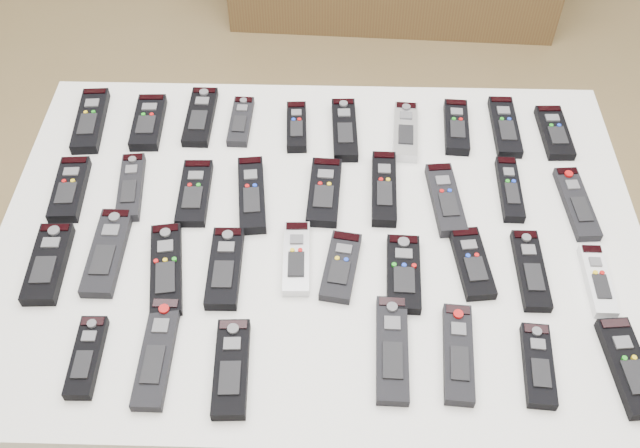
{
  "coord_description": "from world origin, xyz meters",
  "views": [
    {
      "loc": [
        0.13,
        -1.02,
        1.85
      ],
      "look_at": [
        0.1,
        -0.14,
        0.8
      ],
      "focal_mm": 40.0,
      "sensor_mm": 36.0,
      "label": 1
    }
  ],
  "objects_px": {
    "remote_8": "(505,127)",
    "remote_20": "(107,252)",
    "table": "(320,249)",
    "remote_1": "(148,122)",
    "remote_22": "(225,268)",
    "remote_31": "(231,368)",
    "remote_25": "(403,273)",
    "remote_27": "(531,270)",
    "remote_2": "(200,117)",
    "remote_3": "(241,121)",
    "remote_19": "(48,263)",
    "remote_13": "(252,195)",
    "remote_35": "(628,367)",
    "remote_9": "(554,132)",
    "remote_10": "(70,189)",
    "remote_30": "(157,352)",
    "remote_21": "(166,269)",
    "remote_6": "(405,132)",
    "remote_7": "(456,127)",
    "remote_33": "(458,353)",
    "remote_29": "(87,357)",
    "remote_11": "(131,187)",
    "remote_0": "(91,120)",
    "remote_15": "(384,188)",
    "remote_23": "(296,258)",
    "remote_14": "(324,192)",
    "remote_16": "(445,199)",
    "remote_28": "(597,280)",
    "remote_24": "(341,266)",
    "remote_32": "(392,349)",
    "remote_12": "(195,193)",
    "remote_34": "(538,365)",
    "remote_17": "(510,189)",
    "remote_18": "(577,203)",
    "remote_26": "(472,263)"
  },
  "relations": [
    {
      "from": "remote_2",
      "to": "remote_8",
      "type": "distance_m",
      "value": 0.67
    },
    {
      "from": "remote_2",
      "to": "remote_16",
      "type": "relative_size",
      "value": 1.0
    },
    {
      "from": "remote_25",
      "to": "remote_30",
      "type": "distance_m",
      "value": 0.46
    },
    {
      "from": "remote_19",
      "to": "remote_35",
      "type": "height_order",
      "value": "remote_19"
    },
    {
      "from": "remote_3",
      "to": "remote_24",
      "type": "distance_m",
      "value": 0.45
    },
    {
      "from": "remote_11",
      "to": "remote_14",
      "type": "relative_size",
      "value": 1.0
    },
    {
      "from": "table",
      "to": "remote_1",
      "type": "height_order",
      "value": "remote_1"
    },
    {
      "from": "remote_7",
      "to": "remote_19",
      "type": "distance_m",
      "value": 0.88
    },
    {
      "from": "remote_24",
      "to": "remote_32",
      "type": "xyz_separation_m",
      "value": [
        0.09,
        -0.17,
        0.0
      ]
    },
    {
      "from": "remote_3",
      "to": "remote_21",
      "type": "height_order",
      "value": "remote_21"
    },
    {
      "from": "remote_8",
      "to": "remote_20",
      "type": "bearing_deg",
      "value": -154.81
    },
    {
      "from": "remote_7",
      "to": "remote_18",
      "type": "xyz_separation_m",
      "value": [
        0.22,
        -0.22,
        -0.0
      ]
    },
    {
      "from": "remote_10",
      "to": "remote_30",
      "type": "xyz_separation_m",
      "value": [
        0.24,
        -0.37,
        -0.0
      ]
    },
    {
      "from": "remote_25",
      "to": "remote_34",
      "type": "relative_size",
      "value": 1.1
    },
    {
      "from": "remote_33",
      "to": "remote_28",
      "type": "bearing_deg",
      "value": 34.62
    },
    {
      "from": "remote_14",
      "to": "remote_16",
      "type": "bearing_deg",
      "value": -0.55
    },
    {
      "from": "remote_21",
      "to": "remote_25",
      "type": "xyz_separation_m",
      "value": [
        0.44,
        -0.0,
        0.0
      ]
    },
    {
      "from": "remote_8",
      "to": "remote_13",
      "type": "distance_m",
      "value": 0.58
    },
    {
      "from": "table",
      "to": "remote_17",
      "type": "relative_size",
      "value": 7.58
    },
    {
      "from": "remote_33",
      "to": "remote_35",
      "type": "xyz_separation_m",
      "value": [
        0.28,
        -0.02,
        -0.0
      ]
    },
    {
      "from": "remote_14",
      "to": "remote_24",
      "type": "height_order",
      "value": "remote_14"
    },
    {
      "from": "remote_24",
      "to": "remote_29",
      "type": "bearing_deg",
      "value": -145.59
    },
    {
      "from": "remote_25",
      "to": "remote_24",
      "type": "bearing_deg",
      "value": 175.17
    },
    {
      "from": "remote_19",
      "to": "remote_22",
      "type": "bearing_deg",
      "value": -2.91
    },
    {
      "from": "remote_11",
      "to": "remote_15",
      "type": "height_order",
      "value": "remote_15"
    },
    {
      "from": "remote_14",
      "to": "remote_32",
      "type": "distance_m",
      "value": 0.38
    },
    {
      "from": "remote_2",
      "to": "remote_3",
      "type": "distance_m",
      "value": 0.09
    },
    {
      "from": "remote_6",
      "to": "remote_7",
      "type": "relative_size",
      "value": 1.07
    },
    {
      "from": "remote_3",
      "to": "remote_11",
      "type": "xyz_separation_m",
      "value": [
        -0.2,
        -0.2,
        0.0
      ]
    },
    {
      "from": "remote_22",
      "to": "remote_31",
      "type": "xyz_separation_m",
      "value": [
        0.03,
        -0.21,
        -0.0
      ]
    },
    {
      "from": "remote_0",
      "to": "remote_22",
      "type": "distance_m",
      "value": 0.52
    },
    {
      "from": "remote_2",
      "to": "table",
      "type": "bearing_deg",
      "value": -48.26
    },
    {
      "from": "remote_8",
      "to": "remote_25",
      "type": "bearing_deg",
      "value": -120.58
    },
    {
      "from": "remote_31",
      "to": "remote_32",
      "type": "xyz_separation_m",
      "value": [
        0.27,
        0.04,
        -0.0
      ]
    },
    {
      "from": "remote_13",
      "to": "remote_22",
      "type": "relative_size",
      "value": 1.1
    },
    {
      "from": "remote_25",
      "to": "remote_27",
      "type": "relative_size",
      "value": 0.95
    },
    {
      "from": "remote_26",
      "to": "remote_23",
      "type": "bearing_deg",
      "value": 172.54
    },
    {
      "from": "remote_0",
      "to": "remote_7",
      "type": "bearing_deg",
      "value": -4.55
    },
    {
      "from": "remote_3",
      "to": "remote_12",
      "type": "xyz_separation_m",
      "value": [
        -0.07,
        -0.22,
        0.0
      ]
    },
    {
      "from": "remote_2",
      "to": "remote_29",
      "type": "relative_size",
      "value": 1.2
    },
    {
      "from": "remote_15",
      "to": "remote_3",
      "type": "bearing_deg",
      "value": 149.08
    },
    {
      "from": "remote_9",
      "to": "remote_25",
      "type": "bearing_deg",
      "value": -133.7
    },
    {
      "from": "remote_31",
      "to": "remote_21",
      "type": "bearing_deg",
      "value": 122.6
    },
    {
      "from": "remote_15",
      "to": "remote_23",
      "type": "relative_size",
      "value": 1.17
    },
    {
      "from": "remote_7",
      "to": "remote_14",
      "type": "height_order",
      "value": "remote_7"
    },
    {
      "from": "table",
      "to": "remote_1",
      "type": "relative_size",
      "value": 7.68
    },
    {
      "from": "remote_9",
      "to": "remote_25",
      "type": "relative_size",
      "value": 0.94
    },
    {
      "from": "remote_8",
      "to": "remote_32",
      "type": "xyz_separation_m",
      "value": [
        -0.27,
        -0.56,
        0.0
      ]
    },
    {
      "from": "remote_24",
      "to": "remote_10",
      "type": "bearing_deg",
      "value": 171.12
    },
    {
      "from": "remote_14",
      "to": "remote_35",
      "type": "xyz_separation_m",
      "value": [
        0.51,
        -0.38,
        0.0
      ]
    }
  ]
}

